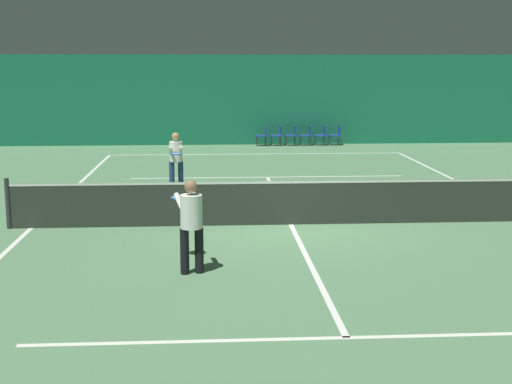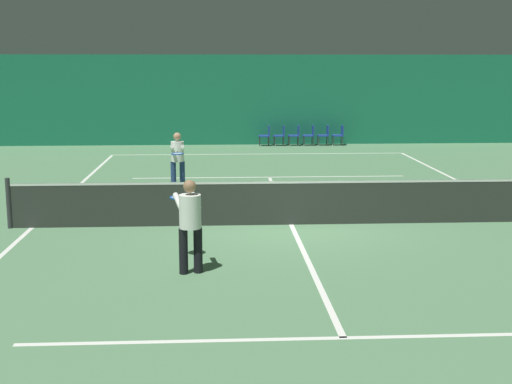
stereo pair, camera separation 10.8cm
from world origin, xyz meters
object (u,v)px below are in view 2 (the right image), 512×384
Objects in this scene: courtside_chair_1 at (281,134)px; tennis_ball at (184,238)px; player_far at (178,156)px; courtside_chair_0 at (266,134)px; tennis_net at (291,201)px; courtside_chair_5 at (339,134)px; player_near at (190,219)px; courtside_chair_2 at (295,134)px; courtside_chair_4 at (325,134)px; courtside_chair_3 at (310,134)px.

courtside_chair_1 is 16.10m from tennis_ball.
player_far is 1.85× the size of courtside_chair_0.
player_far is (-2.66, 4.50, 0.40)m from tennis_net.
player_near is at bearing -17.23° from courtside_chair_5.
courtside_chair_1 is (0.61, 0.00, 0.00)m from courtside_chair_0.
courtside_chair_2 is 12.73× the size of tennis_ball.
courtside_chair_4 reaches higher than tennis_ball.
player_far reaches higher than tennis_ball.
courtside_chair_5 is at bearing 90.00° from courtside_chair_0.
courtside_chair_5 is (6.19, 10.06, -0.42)m from player_far.
player_near reaches higher than courtside_chair_1.
tennis_ball is at bearing -14.06° from courtside_chair_2.
player_far reaches higher than courtside_chair_1.
player_far is 11.82m from courtside_chair_5.
tennis_ball is (-3.33, -15.74, -0.45)m from courtside_chair_1.
courtside_chair_3 is at bearing 90.00° from courtside_chair_1.
player_near reaches higher than player_far.
player_far is 11.51m from courtside_chair_4.
courtside_chair_0 is 1.00× the size of courtside_chair_5.
courtside_chair_1 is (3.12, 17.98, -0.43)m from player_near.
courtside_chair_1 is 1.00× the size of courtside_chair_5.
courtside_chair_0 and courtside_chair_1 have the same top height.
courtside_chair_3 is (4.35, 17.98, -0.43)m from player_near.
courtside_chair_4 is (1.23, 0.00, 0.00)m from courtside_chair_2.
tennis_net is at bearing -6.63° from courtside_chair_2.
tennis_ball is at bearing -20.18° from courtside_chair_5.
courtside_chair_2 is (1.69, 14.57, -0.03)m from tennis_net.
courtside_chair_0 is 15.98m from tennis_ball.
player_far is 1.85× the size of courtside_chair_2.
courtside_chair_3 is (1.84, 0.00, 0.00)m from courtside_chair_0.
tennis_ball is at bearing -9.78° from courtside_chair_0.
courtside_chair_0 is at bearing 88.18° from tennis_net.
courtside_chair_2 is at bearing 83.37° from tennis_net.
courtside_chair_4 is at bearing 78.66° from tennis_net.
courtside_chair_1 is at bearing -90.00° from courtside_chair_2.
player_far is 23.54× the size of tennis_ball.
courtside_chair_3 is (1.23, 0.00, 0.00)m from courtside_chair_1.
courtside_chair_2 is at bearing 90.00° from courtside_chair_1.
player_far is at bearing 94.12° from tennis_ball.
tennis_net is 14.29× the size of courtside_chair_4.
player_near is 2.42m from tennis_ball.
courtside_chair_0 is 1.00× the size of courtside_chair_2.
player_near is 1.87× the size of courtside_chair_4.
player_far is 10.97m from courtside_chair_2.
courtside_chair_3 is (2.31, 14.57, -0.03)m from tennis_net.
player_near is 18.16m from courtside_chair_0.
courtside_chair_3 is 0.61m from courtside_chair_4.
player_near is at bearing -7.93° from courtside_chair_0.
courtside_chair_4 is at bearing 90.00° from courtside_chair_0.
tennis_ball is at bearing -11.93° from courtside_chair_1.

